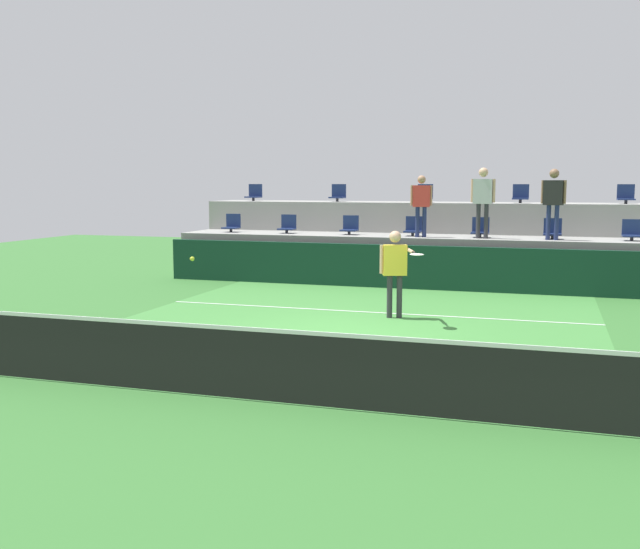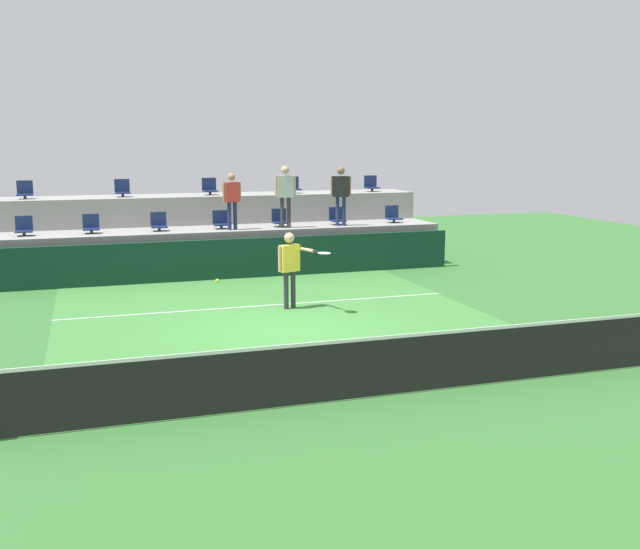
{
  "view_description": "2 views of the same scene",
  "coord_description": "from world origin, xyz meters",
  "px_view_note": "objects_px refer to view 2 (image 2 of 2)",
  "views": [
    {
      "loc": [
        3.42,
        -11.94,
        2.64
      ],
      "look_at": [
        -0.11,
        -0.78,
        1.17
      ],
      "focal_mm": 40.72,
      "sensor_mm": 36.0,
      "label": 1
    },
    {
      "loc": [
        -3.66,
        -13.35,
        3.67
      ],
      "look_at": [
        0.44,
        -0.63,
        1.24
      ],
      "focal_mm": 40.54,
      "sensor_mm": 36.0,
      "label": 2
    }
  ],
  "objects_px": {
    "stadium_chair_upper_left": "(122,189)",
    "spectator_in_grey": "(341,190)",
    "stadium_chair_lower_center": "(221,221)",
    "stadium_chair_lower_mid_right": "(280,219)",
    "stadium_chair_lower_mid_left": "(159,223)",
    "stadium_chair_lower_right": "(337,217)",
    "spectator_leaning_on_rail": "(285,190)",
    "tennis_ball": "(217,281)",
    "stadium_chair_lower_far_right": "(393,215)",
    "tennis_player": "(291,262)",
    "stadium_chair_upper_far_right": "(371,185)",
    "stadium_chair_upper_center": "(210,188)",
    "stadium_chair_upper_right": "(293,186)",
    "stadium_chair_lower_left": "(91,225)",
    "stadium_chair_upper_far_left": "(25,191)",
    "stadium_chair_lower_far_left": "(24,228)",
    "spectator_in_white": "(232,196)"
  },
  "relations": [
    {
      "from": "stadium_chair_upper_left",
      "to": "tennis_player",
      "type": "distance_m",
      "value": 7.89
    },
    {
      "from": "stadium_chair_lower_far_left",
      "to": "stadium_chair_upper_left",
      "type": "distance_m",
      "value": 3.32
    },
    {
      "from": "stadium_chair_lower_center",
      "to": "spectator_in_grey",
      "type": "xyz_separation_m",
      "value": [
        3.53,
        -0.38,
        0.85
      ]
    },
    {
      "from": "stadium_chair_lower_mid_left",
      "to": "stadium_chair_lower_mid_right",
      "type": "height_order",
      "value": "same"
    },
    {
      "from": "stadium_chair_upper_center",
      "to": "stadium_chair_upper_far_right",
      "type": "distance_m",
      "value": 5.38
    },
    {
      "from": "stadium_chair_lower_far_right",
      "to": "tennis_player",
      "type": "height_order",
      "value": "stadium_chair_lower_far_right"
    },
    {
      "from": "stadium_chair_lower_mid_right",
      "to": "stadium_chair_upper_far_left",
      "type": "height_order",
      "value": "stadium_chair_upper_far_left"
    },
    {
      "from": "spectator_in_white",
      "to": "spectator_leaning_on_rail",
      "type": "relative_size",
      "value": 0.89
    },
    {
      "from": "stadium_chair_lower_left",
      "to": "spectator_leaning_on_rail",
      "type": "relative_size",
      "value": 0.29
    },
    {
      "from": "tennis_player",
      "to": "stadium_chair_lower_mid_right",
      "type": "bearing_deg",
      "value": 77.81
    },
    {
      "from": "stadium_chair_lower_left",
      "to": "spectator_in_grey",
      "type": "bearing_deg",
      "value": -3.1
    },
    {
      "from": "stadium_chair_lower_mid_left",
      "to": "stadium_chair_upper_left",
      "type": "bearing_deg",
      "value": 115.6
    },
    {
      "from": "stadium_chair_upper_right",
      "to": "stadium_chair_upper_far_right",
      "type": "relative_size",
      "value": 1.0
    },
    {
      "from": "spectator_leaning_on_rail",
      "to": "stadium_chair_lower_far_left",
      "type": "bearing_deg",
      "value": 176.91
    },
    {
      "from": "stadium_chair_upper_far_left",
      "to": "stadium_chair_upper_far_right",
      "type": "distance_m",
      "value": 10.7
    },
    {
      "from": "stadium_chair_upper_left",
      "to": "spectator_in_grey",
      "type": "bearing_deg",
      "value": -19.58
    },
    {
      "from": "spectator_in_grey",
      "to": "tennis_ball",
      "type": "xyz_separation_m",
      "value": [
        -5.25,
        -8.91,
        -0.81
      ]
    },
    {
      "from": "stadium_chair_lower_mid_right",
      "to": "stadium_chair_lower_far_right",
      "type": "distance_m",
      "value": 3.63
    },
    {
      "from": "stadium_chair_lower_mid_left",
      "to": "spectator_leaning_on_rail",
      "type": "height_order",
      "value": "spectator_leaning_on_rail"
    },
    {
      "from": "stadium_chair_lower_left",
      "to": "stadium_chair_lower_mid_right",
      "type": "distance_m",
      "value": 5.32
    },
    {
      "from": "spectator_leaning_on_rail",
      "to": "tennis_ball",
      "type": "xyz_separation_m",
      "value": [
        -3.55,
        -8.91,
        -0.84
      ]
    },
    {
      "from": "stadium_chair_upper_center",
      "to": "stadium_chair_upper_right",
      "type": "distance_m",
      "value": 2.67
    },
    {
      "from": "stadium_chair_lower_mid_left",
      "to": "tennis_player",
      "type": "height_order",
      "value": "stadium_chair_lower_mid_left"
    },
    {
      "from": "stadium_chair_lower_right",
      "to": "stadium_chair_lower_far_right",
      "type": "xyz_separation_m",
      "value": [
        1.85,
        0.0,
        0.0
      ]
    },
    {
      "from": "stadium_chair_lower_mid_right",
      "to": "stadium_chair_lower_right",
      "type": "height_order",
      "value": "same"
    },
    {
      "from": "stadium_chair_lower_mid_left",
      "to": "stadium_chair_lower_right",
      "type": "relative_size",
      "value": 1.0
    },
    {
      "from": "stadium_chair_upper_far_left",
      "to": "tennis_player",
      "type": "height_order",
      "value": "stadium_chair_upper_far_left"
    },
    {
      "from": "stadium_chair_lower_center",
      "to": "spectator_leaning_on_rail",
      "type": "height_order",
      "value": "spectator_leaning_on_rail"
    },
    {
      "from": "stadium_chair_lower_left",
      "to": "spectator_in_white",
      "type": "relative_size",
      "value": 0.33
    },
    {
      "from": "stadium_chair_upper_far_left",
      "to": "spectator_in_grey",
      "type": "distance_m",
      "value": 9.11
    },
    {
      "from": "stadium_chair_lower_left",
      "to": "spectator_in_white",
      "type": "height_order",
      "value": "spectator_in_white"
    },
    {
      "from": "stadium_chair_lower_mid_left",
      "to": "tennis_ball",
      "type": "xyz_separation_m",
      "value": [
        0.03,
        -9.29,
        0.04
      ]
    },
    {
      "from": "stadium_chair_lower_far_right",
      "to": "stadium_chair_upper_far_right",
      "type": "height_order",
      "value": "stadium_chair_upper_far_right"
    },
    {
      "from": "stadium_chair_lower_far_left",
      "to": "spectator_leaning_on_rail",
      "type": "distance_m",
      "value": 7.16
    },
    {
      "from": "stadium_chair_lower_center",
      "to": "stadium_chair_lower_mid_right",
      "type": "xyz_separation_m",
      "value": [
        1.76,
        0.0,
        0.0
      ]
    },
    {
      "from": "stadium_chair_upper_left",
      "to": "tennis_ball",
      "type": "height_order",
      "value": "stadium_chair_upper_left"
    },
    {
      "from": "stadium_chair_lower_far_left",
      "to": "stadium_chair_lower_right",
      "type": "height_order",
      "value": "same"
    },
    {
      "from": "stadium_chair_lower_right",
      "to": "stadium_chair_upper_right",
      "type": "bearing_deg",
      "value": 115.88
    },
    {
      "from": "stadium_chair_lower_far_right",
      "to": "stadium_chair_lower_right",
      "type": "bearing_deg",
      "value": 180.0
    },
    {
      "from": "stadium_chair_upper_right",
      "to": "tennis_ball",
      "type": "relative_size",
      "value": 7.65
    },
    {
      "from": "stadium_chair_upper_right",
      "to": "spectator_in_white",
      "type": "xyz_separation_m",
      "value": [
        -2.4,
        -2.18,
        -0.11
      ]
    },
    {
      "from": "stadium_chair_lower_far_left",
      "to": "tennis_player",
      "type": "distance_m",
      "value": 7.92
    },
    {
      "from": "stadium_chair_lower_far_left",
      "to": "stadium_chair_lower_mid_right",
      "type": "bearing_deg",
      "value": 0.0
    },
    {
      "from": "stadium_chair_lower_right",
      "to": "stadium_chair_upper_far_right",
      "type": "bearing_deg",
      "value": 44.44
    },
    {
      "from": "stadium_chair_upper_right",
      "to": "tennis_player",
      "type": "relative_size",
      "value": 0.3
    },
    {
      "from": "stadium_chair_lower_mid_left",
      "to": "spectator_in_white",
      "type": "bearing_deg",
      "value": -10.78
    },
    {
      "from": "stadium_chair_lower_center",
      "to": "stadium_chair_upper_far_left",
      "type": "bearing_deg",
      "value": 161.3
    },
    {
      "from": "stadium_chair_lower_right",
      "to": "stadium_chair_upper_far_right",
      "type": "height_order",
      "value": "stadium_chair_upper_far_right"
    },
    {
      "from": "stadium_chair_lower_mid_right",
      "to": "tennis_ball",
      "type": "relative_size",
      "value": 7.65
    },
    {
      "from": "stadium_chair_lower_far_left",
      "to": "stadium_chair_upper_far_right",
      "type": "relative_size",
      "value": 1.0
    }
  ]
}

